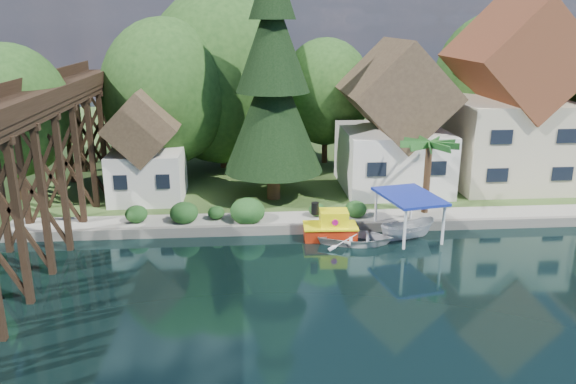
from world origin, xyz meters
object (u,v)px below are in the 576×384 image
house_center (509,108)px  tugboat (331,227)px  trestle_bridge (20,167)px  boat_white_a (356,236)px  shed (146,153)px  conifer (273,83)px  boat_canopy (408,220)px  house_left (394,127)px  palm_tree (429,147)px

house_center → tugboat: (-14.96, -9.46, -5.71)m
trestle_bridge → boat_white_a: bearing=3.0°
shed → conifer: bearing=-4.8°
boat_canopy → house_center: bearing=43.9°
boat_white_a → boat_canopy: bearing=-70.4°
trestle_bridge → house_left: size_ratio=4.01×
conifer → palm_tree: size_ratio=3.30×
boat_white_a → house_center: bearing=-40.0°
tugboat → boat_canopy: boat_canopy is taller
house_center → conifer: size_ratio=0.82×
shed → boat_canopy: (16.64, -7.96, -2.62)m
trestle_bridge → house_center: house_center is taller
house_left → boat_canopy: size_ratio=2.24×
conifer → palm_tree: bearing=-21.8°
conifer → boat_white_a: bearing=-59.4°
shed → palm_tree: shed is taller
house_left → conifer: (-9.09, -2.24, 3.55)m
boat_white_a → boat_canopy: 3.34m
tugboat → boat_white_a: size_ratio=0.75×
house_left → shed: size_ratio=1.40×
tugboat → boat_white_a: tugboat is taller
palm_tree → conifer: bearing=158.2°
trestle_bridge → tugboat: bearing=6.3°
trestle_bridge → house_center: bearing=19.5°
house_left → tugboat: size_ratio=3.32×
conifer → boat_canopy: conifer is taller
trestle_bridge → house_left: (23.00, 10.83, -0.21)m
house_left → tugboat: bearing=-123.6°
house_left → boat_canopy: 10.34m
house_center → boat_white_a: bearing=-142.7°
shed → house_center: bearing=4.2°
conifer → house_center: bearing=8.6°
trestle_bridge → boat_canopy: (21.64, 1.36, -4.14)m
shed → conifer: 10.18m
trestle_bridge → boat_canopy: size_ratio=8.98×
house_center → conifer: 18.44m
trestle_bridge → palm_tree: trestle_bridge is taller
shed → boat_white_a: size_ratio=1.77×
palm_tree → boat_white_a: bearing=-145.4°
shed → boat_white_a: bearing=-31.9°
trestle_bridge → boat_canopy: trestle_bridge is taller
palm_tree → boat_canopy: 5.44m
house_left → tugboat: house_left is taller
tugboat → trestle_bridge: bearing=-173.7°
conifer → boat_white_a: conifer is taller
house_center → boat_canopy: house_center is taller
house_left → boat_white_a: (-4.60, -9.85, -4.68)m
trestle_bridge → palm_tree: size_ratio=8.57×
conifer → boat_canopy: 12.95m
trestle_bridge → tugboat: (17.04, 1.87, -4.64)m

